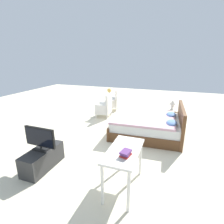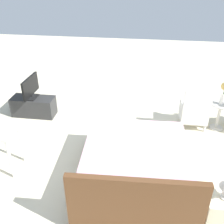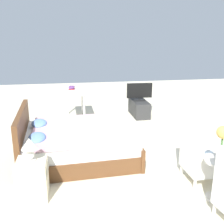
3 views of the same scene
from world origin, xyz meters
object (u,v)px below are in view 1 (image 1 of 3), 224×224
tv_flatscreen (40,138)px  vanity_desk (124,156)px  flower_vase (109,93)px  nightstand (171,117)px  bed (148,125)px  side_table (109,105)px  tv_stand (43,159)px  table_lamp (173,103)px  book_stack (126,153)px  armchair_by_window_left (113,102)px  armchair_by_window_right (105,108)px

tv_flatscreen → vanity_desk: 1.78m
flower_vase → nightstand: (0.47, 2.48, -0.60)m
bed → flower_vase: flower_vase is taller
side_table → tv_stand: 4.04m
nightstand → table_lamp: bearing=90.0°
side_table → book_stack: size_ratio=2.67×
armchair_by_window_left → tv_stand: armchair_by_window_left is taller
bed → armchair_by_window_right: bearing=-121.0°
tv_flatscreen → book_stack: tv_flatscreen is taller
armchair_by_window_left → flower_vase: bearing=0.1°
table_lamp → armchair_by_window_left: bearing=-111.7°
bed → table_lamp: (-1.14, 0.64, 0.46)m
armchair_by_window_left → nightstand: (0.98, 2.48, -0.10)m
side_table → nightstand: side_table is taller
tv_stand → book_stack: bearing=84.1°
flower_vase → table_lamp: bearing=79.2°
side_table → armchair_by_window_left: bearing=-179.9°
bed → tv_flatscreen: 3.08m
bed → book_stack: 2.67m
armchair_by_window_left → side_table: (0.51, 0.00, -0.01)m
book_stack → bed: bearing=-180.0°
flower_vase → tv_flatscreen: 4.05m
nightstand → vanity_desk: (3.58, -0.71, 0.38)m
table_lamp → tv_stand: size_ratio=0.34×
flower_vase → book_stack: size_ratio=2.19×
nightstand → tv_stand: (3.57, -2.49, -0.06)m
nightstand → tv_flatscreen: tv_flatscreen is taller
table_lamp → flower_vase: bearing=-100.8°
tv_flatscreen → bed: bearing=142.7°
side_table → tv_flatscreen: bearing=-0.2°
side_table → armchair_by_window_right: bearing=-0.0°
table_lamp → vanity_desk: table_lamp is taller
armchair_by_window_right → flower_vase: 0.71m
table_lamp → book_stack: table_lamp is taller
bed → armchair_by_window_left: 2.81m
vanity_desk → nightstand: bearing=168.8°
side_table → tv_stand: bearing=-0.2°
tv_flatscreen → book_stack: size_ratio=3.26×
bed → nightstand: 1.30m
nightstand → tv_flatscreen: (3.57, -2.49, 0.41)m
armchair_by_window_right → book_stack: bearing=26.3°
flower_vase → book_stack: 4.61m
tv_stand → book_stack: (0.19, 1.85, 0.60)m
table_lamp → tv_flatscreen: 4.35m
tv_stand → vanity_desk: size_ratio=0.92×
armchair_by_window_right → nightstand: 2.48m
bed → table_lamp: bearing=150.7°
side_table → flower_vase: size_ratio=1.22×
flower_vase → vanity_desk: flower_vase is taller
bed → table_lamp: bed is taller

